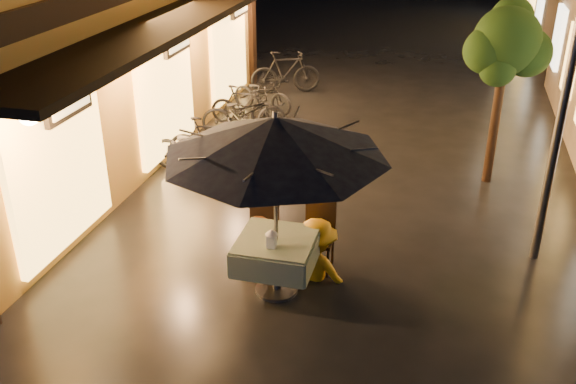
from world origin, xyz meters
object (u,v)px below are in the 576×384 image
(person_orange, at_px, (257,218))
(patio_umbrella, at_px, (275,137))
(person_yellow, at_px, (316,222))
(cafe_table, at_px, (276,252))
(table_lantern, at_px, (272,237))
(bicycle_0, at_px, (198,149))
(streetlamp_near, at_px, (573,54))

(person_orange, bearing_deg, patio_umbrella, 144.23)
(person_yellow, bearing_deg, cafe_table, 59.79)
(table_lantern, xyz_separation_m, person_yellow, (0.41, 0.71, -0.12))
(cafe_table, height_order, bicycle_0, bicycle_0)
(person_yellow, relative_size, bicycle_0, 0.91)
(streetlamp_near, bearing_deg, bicycle_0, 164.52)
(table_lantern, bearing_deg, cafe_table, 90.00)
(patio_umbrella, xyz_separation_m, bicycle_0, (-2.38, 3.29, -1.69))
(cafe_table, xyz_separation_m, patio_umbrella, (0.00, 0.00, 1.56))
(patio_umbrella, distance_m, table_lantern, 1.25)
(streetlamp_near, relative_size, patio_umbrella, 1.54)
(cafe_table, bearing_deg, person_yellow, 51.07)
(patio_umbrella, xyz_separation_m, table_lantern, (-0.00, -0.21, -1.23))
(patio_umbrella, bearing_deg, cafe_table, -116.57)
(table_lantern, bearing_deg, person_orange, 118.74)
(cafe_table, bearing_deg, table_lantern, -90.00)
(cafe_table, bearing_deg, bicycle_0, 125.84)
(cafe_table, relative_size, person_yellow, 0.62)
(table_lantern, xyz_separation_m, bicycle_0, (-2.38, 3.50, -0.46))
(patio_umbrella, distance_m, person_orange, 1.57)
(patio_umbrella, height_order, table_lantern, patio_umbrella)
(streetlamp_near, height_order, bicycle_0, streetlamp_near)
(cafe_table, height_order, patio_umbrella, patio_umbrella)
(person_orange, bearing_deg, bicycle_0, -37.39)
(cafe_table, bearing_deg, patio_umbrella, 63.43)
(person_yellow, bearing_deg, streetlamp_near, -148.95)
(patio_umbrella, relative_size, bicycle_0, 1.56)
(table_lantern, xyz_separation_m, person_orange, (-0.41, 0.75, -0.18))
(cafe_table, bearing_deg, streetlamp_near, 27.13)
(streetlamp_near, bearing_deg, cafe_table, -152.87)
(person_orange, height_order, bicycle_0, person_orange)
(patio_umbrella, bearing_deg, table_lantern, -90.00)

